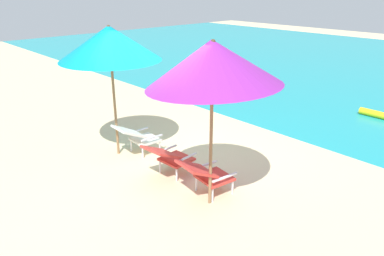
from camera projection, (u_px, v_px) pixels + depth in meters
name	position (u px, v px, depth m)	size (l,w,h in m)	color
ground_plane	(297.00, 119.00, 9.44)	(40.00, 40.00, 0.00)	beige
lounge_chair_left	(138.00, 136.00, 7.36)	(0.58, 0.90, 0.68)	silver
lounge_chair_center	(169.00, 156.00, 6.49)	(0.59, 0.91, 0.68)	red
lounge_chair_right	(206.00, 174.00, 5.89)	(0.65, 0.94, 0.68)	red
beach_umbrella_left	(110.00, 43.00, 6.71)	(2.56, 2.56, 2.57)	olive
beach_umbrella_right	(213.00, 63.00, 5.01)	(2.41, 2.38, 2.64)	olive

